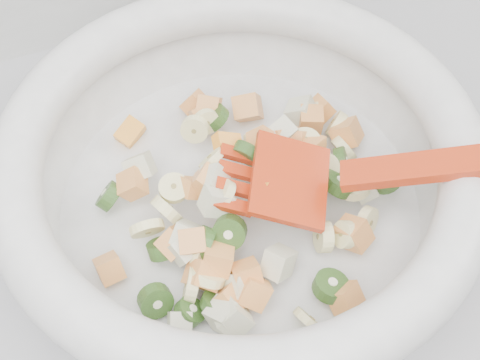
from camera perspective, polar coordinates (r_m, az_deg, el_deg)
name	(u,v)px	position (r m, az deg, el deg)	size (l,w,h in m)	color
counter	(349,355)	(1.01, 9.31, -14.52)	(2.00, 0.60, 0.90)	#98979C
mixing_bowl	(241,173)	(0.53, 0.10, 0.64)	(0.46, 0.38, 0.15)	silver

